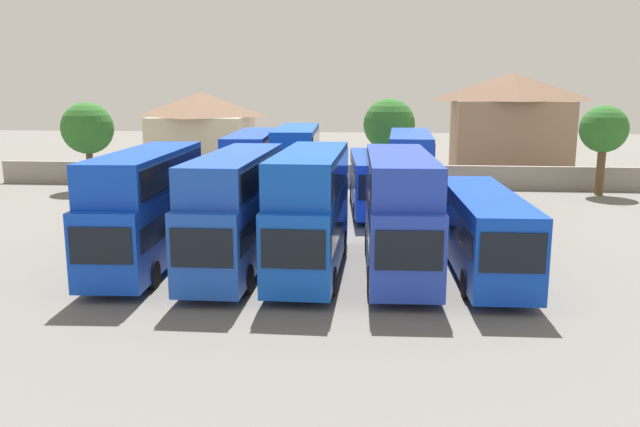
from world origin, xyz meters
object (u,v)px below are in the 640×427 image
at_px(bus_6, 253,167).
at_px(bus_9, 410,168).
at_px(bus_3, 311,205).
at_px(house_terrace_centre, 510,124).
at_px(bus_8, 373,179).
at_px(bus_7, 297,164).
at_px(house_terrace_left, 202,131).
at_px(tree_behind_wall, 88,129).
at_px(tree_right_of_lot, 604,130).
at_px(bus_2, 236,204).
at_px(tree_left_of_lot, 389,125).
at_px(bus_1, 147,202).
at_px(bus_5, 483,228).
at_px(bus_4, 399,206).

distance_m(bus_6, bus_9, 9.85).
relative_size(bus_3, house_terrace_centre, 0.99).
relative_size(bus_3, bus_8, 0.91).
xyz_separation_m(bus_7, house_terrace_left, (-11.20, 18.32, 0.80)).
bearing_deg(bus_8, bus_7, -93.76).
height_order(bus_7, tree_behind_wall, tree_behind_wall).
relative_size(bus_3, bus_7, 0.92).
relative_size(bus_6, tree_right_of_lot, 1.79).
bearing_deg(house_terrace_left, tree_behind_wall, -115.63).
xyz_separation_m(bus_3, bus_7, (-2.34, 13.91, 0.09)).
bearing_deg(bus_8, bus_2, -26.78).
bearing_deg(bus_7, tree_left_of_lot, 150.77).
xyz_separation_m(bus_3, bus_8, (2.47, 13.94, -0.86)).
bearing_deg(house_terrace_centre, bus_8, -123.49).
xyz_separation_m(bus_3, bus_6, (-5.12, 13.51, -0.09)).
distance_m(house_terrace_centre, tree_left_of_lot, 12.13).
bearing_deg(house_terrace_centre, tree_right_of_lot, -66.00).
xyz_separation_m(bus_1, bus_9, (11.89, 13.27, -0.02)).
relative_size(tree_behind_wall, tree_right_of_lot, 1.02).
bearing_deg(bus_2, bus_8, 157.12).
bearing_deg(bus_2, house_terrace_left, -162.32).
bearing_deg(tree_right_of_lot, bus_1, -140.79).
distance_m(bus_8, tree_behind_wall, 22.75).
relative_size(bus_8, house_terrace_centre, 1.08).
height_order(bus_5, tree_left_of_lot, tree_left_of_lot).
bearing_deg(bus_5, house_terrace_left, -148.60).
height_order(bus_4, bus_8, bus_4).
xyz_separation_m(bus_4, tree_right_of_lot, (15.18, 21.34, 1.90)).
relative_size(bus_2, bus_9, 0.98).
bearing_deg(bus_8, bus_3, -14.20).
xyz_separation_m(bus_4, bus_9, (1.06, 13.39, -0.01)).
xyz_separation_m(bus_2, tree_left_of_lot, (6.82, 25.82, 1.98)).
relative_size(bus_1, bus_7, 0.99).
height_order(bus_5, house_terrace_left, house_terrace_left).
bearing_deg(tree_right_of_lot, bus_9, -150.63).
xyz_separation_m(bus_2, tree_right_of_lot, (22.07, 21.32, 1.92)).
bearing_deg(bus_4, tree_right_of_lot, 142.59).
bearing_deg(bus_7, tree_behind_wall, -115.04).
bearing_deg(bus_9, bus_5, 11.99).
bearing_deg(bus_3, tree_right_of_lot, 139.51).
relative_size(bus_9, house_terrace_left, 1.26).
relative_size(house_terrace_left, tree_left_of_lot, 1.30).
bearing_deg(bus_6, tree_right_of_lot, 104.63).
bearing_deg(bus_7, bus_3, 6.31).
bearing_deg(bus_3, bus_4, 94.85).
height_order(bus_2, bus_7, bus_7).
bearing_deg(bus_1, house_terrace_left, -171.73).
bearing_deg(house_terrace_centre, bus_6, -136.69).
bearing_deg(tree_behind_wall, house_terrace_left, 64.37).
relative_size(bus_7, bus_8, 1.00).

